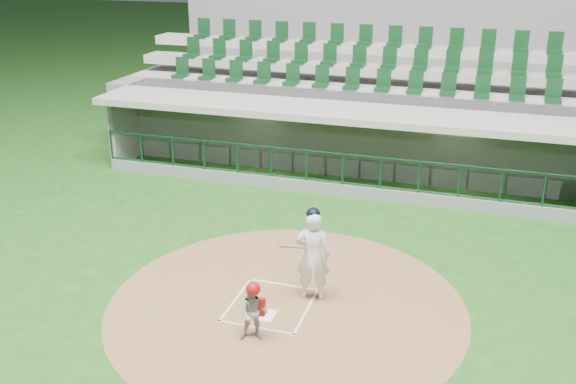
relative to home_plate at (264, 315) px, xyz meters
The scene contains 8 objects.
ground 0.70m from the home_plate, 90.00° to the left, with size 120.00×120.00×0.00m, color #1B4E16.
dirt_circle 0.58m from the home_plate, 59.04° to the left, with size 7.20×7.20×0.01m, color brown.
home_plate is the anchor object (origin of this frame).
batter_box_chalk 0.40m from the home_plate, 90.00° to the left, with size 1.55×1.80×0.01m.
dugout_structure 8.56m from the home_plate, 89.62° to the left, with size 16.40×3.70×3.00m.
seating_deck 11.69m from the home_plate, 90.00° to the left, with size 17.00×6.72×5.15m.
batter 1.53m from the home_plate, 52.44° to the left, with size 0.92×0.93×2.00m.
catcher 0.98m from the home_plate, 83.10° to the right, with size 0.63×0.55×1.18m.
Camera 1 is at (3.72, -10.82, 6.85)m, focal length 40.00 mm.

